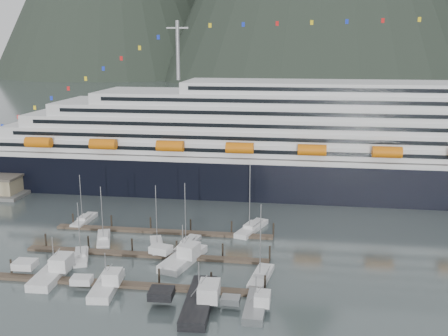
{
  "coord_description": "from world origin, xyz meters",
  "views": [
    {
      "loc": [
        23.83,
        -88.66,
        40.16
      ],
      "look_at": [
        7.64,
        22.0,
        13.52
      ],
      "focal_mm": 42.0,
      "sensor_mm": 36.0,
      "label": 1
    }
  ],
  "objects_px": {
    "sailboat_d": "(157,246)",
    "trawler_b": "(106,284)",
    "sailboat_g": "(252,229)",
    "sailboat_a": "(81,257)",
    "sailboat_h": "(261,277)",
    "trawler_d": "(255,305)",
    "trawler_c": "(198,300)",
    "sailboat_b": "(104,239)",
    "sailboat_c": "(188,245)",
    "trawler_a": "(54,270)",
    "sailboat_e": "(84,221)",
    "trawler_e": "(182,257)",
    "cruise_ship": "(322,149)"
  },
  "relations": [
    {
      "from": "trawler_a",
      "to": "trawler_e",
      "type": "height_order",
      "value": "trawler_e"
    },
    {
      "from": "trawler_c",
      "to": "trawler_d",
      "type": "bearing_deg",
      "value": -92.52
    },
    {
      "from": "sailboat_a",
      "to": "trawler_b",
      "type": "xyz_separation_m",
      "value": [
        9.3,
        -11.56,
        0.5
      ]
    },
    {
      "from": "cruise_ship",
      "to": "trawler_e",
      "type": "distance_m",
      "value": 61.37
    },
    {
      "from": "sailboat_d",
      "to": "trawler_b",
      "type": "distance_m",
      "value": 19.28
    },
    {
      "from": "trawler_b",
      "to": "trawler_c",
      "type": "relative_size",
      "value": 0.71
    },
    {
      "from": "cruise_ship",
      "to": "sailboat_d",
      "type": "bearing_deg",
      "value": -125.36
    },
    {
      "from": "sailboat_e",
      "to": "trawler_e",
      "type": "height_order",
      "value": "sailboat_e"
    },
    {
      "from": "cruise_ship",
      "to": "sailboat_g",
      "type": "xyz_separation_m",
      "value": [
        -15.95,
        -34.95,
        -11.59
      ]
    },
    {
      "from": "sailboat_a",
      "to": "sailboat_c",
      "type": "xyz_separation_m",
      "value": [
        18.81,
        9.07,
        0.02
      ]
    },
    {
      "from": "sailboat_c",
      "to": "trawler_e",
      "type": "height_order",
      "value": "sailboat_c"
    },
    {
      "from": "sailboat_b",
      "to": "sailboat_c",
      "type": "height_order",
      "value": "sailboat_c"
    },
    {
      "from": "sailboat_a",
      "to": "sailboat_g",
      "type": "distance_m",
      "value": 36.82
    },
    {
      "from": "trawler_a",
      "to": "trawler_d",
      "type": "height_order",
      "value": "trawler_a"
    },
    {
      "from": "sailboat_h",
      "to": "sailboat_g",
      "type": "bearing_deg",
      "value": 17.86
    },
    {
      "from": "sailboat_b",
      "to": "sailboat_e",
      "type": "xyz_separation_m",
      "value": [
        -8.79,
        10.8,
        -0.0
      ]
    },
    {
      "from": "sailboat_c",
      "to": "trawler_a",
      "type": "xyz_separation_m",
      "value": [
        -20.73,
        -16.57,
        0.55
      ]
    },
    {
      "from": "sailboat_h",
      "to": "trawler_d",
      "type": "distance_m",
      "value": 10.85
    },
    {
      "from": "sailboat_d",
      "to": "trawler_b",
      "type": "bearing_deg",
      "value": 150.04
    },
    {
      "from": "sailboat_a",
      "to": "sailboat_b",
      "type": "height_order",
      "value": "sailboat_b"
    },
    {
      "from": "sailboat_g",
      "to": "trawler_c",
      "type": "bearing_deg",
      "value": -169.17
    },
    {
      "from": "sailboat_e",
      "to": "sailboat_g",
      "type": "bearing_deg",
      "value": -88.57
    },
    {
      "from": "sailboat_b",
      "to": "sailboat_d",
      "type": "bearing_deg",
      "value": -118.94
    },
    {
      "from": "sailboat_a",
      "to": "sailboat_h",
      "type": "bearing_deg",
      "value": -117.33
    },
    {
      "from": "sailboat_b",
      "to": "trawler_b",
      "type": "xyz_separation_m",
      "value": [
        8.42,
        -20.92,
        0.5
      ]
    },
    {
      "from": "sailboat_a",
      "to": "trawler_b",
      "type": "relative_size",
      "value": 1.05
    },
    {
      "from": "trawler_c",
      "to": "trawler_d",
      "type": "xyz_separation_m",
      "value": [
        8.97,
        0.01,
        -0.18
      ]
    },
    {
      "from": "cruise_ship",
      "to": "trawler_d",
      "type": "distance_m",
      "value": 71.87
    },
    {
      "from": "sailboat_c",
      "to": "trawler_a",
      "type": "bearing_deg",
      "value": 137.92
    },
    {
      "from": "sailboat_h",
      "to": "trawler_d",
      "type": "relative_size",
      "value": 1.4
    },
    {
      "from": "sailboat_a",
      "to": "sailboat_e",
      "type": "bearing_deg",
      "value": 0.64
    },
    {
      "from": "sailboat_b",
      "to": "sailboat_e",
      "type": "relative_size",
      "value": 1.05
    },
    {
      "from": "cruise_ship",
      "to": "sailboat_c",
      "type": "relative_size",
      "value": 14.98
    },
    {
      "from": "sailboat_h",
      "to": "trawler_b",
      "type": "distance_m",
      "value": 26.54
    },
    {
      "from": "sailboat_a",
      "to": "sailboat_b",
      "type": "bearing_deg",
      "value": -26.14
    },
    {
      "from": "sailboat_d",
      "to": "trawler_d",
      "type": "distance_m",
      "value": 31.08
    },
    {
      "from": "sailboat_b",
      "to": "sailboat_c",
      "type": "xyz_separation_m",
      "value": [
        17.93,
        -0.29,
        0.02
      ]
    },
    {
      "from": "sailboat_d",
      "to": "sailboat_h",
      "type": "xyz_separation_m",
      "value": [
        21.85,
        -11.37,
        0.03
      ]
    },
    {
      "from": "trawler_a",
      "to": "trawler_b",
      "type": "xyz_separation_m",
      "value": [
        11.23,
        -4.06,
        -0.07
      ]
    },
    {
      "from": "sailboat_g",
      "to": "sailboat_a",
      "type": "bearing_deg",
      "value": 142.41
    },
    {
      "from": "sailboat_g",
      "to": "trawler_c",
      "type": "height_order",
      "value": "sailboat_g"
    },
    {
      "from": "sailboat_d",
      "to": "sailboat_h",
      "type": "relative_size",
      "value": 0.95
    },
    {
      "from": "sailboat_d",
      "to": "sailboat_h",
      "type": "height_order",
      "value": "sailboat_h"
    },
    {
      "from": "trawler_e",
      "to": "trawler_c",
      "type": "bearing_deg",
      "value": -143.78
    },
    {
      "from": "sailboat_e",
      "to": "trawler_a",
      "type": "distance_m",
      "value": 28.3
    },
    {
      "from": "sailboat_g",
      "to": "sailboat_h",
      "type": "distance_m",
      "value": 24.46
    },
    {
      "from": "trawler_c",
      "to": "trawler_a",
      "type": "bearing_deg",
      "value": 72.51
    },
    {
      "from": "sailboat_d",
      "to": "trawler_e",
      "type": "relative_size",
      "value": 1.04
    },
    {
      "from": "sailboat_d",
      "to": "sailboat_e",
      "type": "xyz_separation_m",
      "value": [
        -20.8,
        12.78,
        -0.0
      ]
    },
    {
      "from": "sailboat_c",
      "to": "sailboat_g",
      "type": "height_order",
      "value": "sailboat_g"
    }
  ]
}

